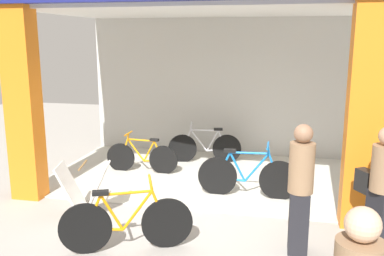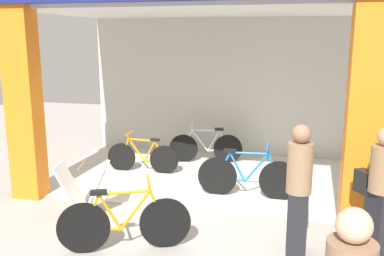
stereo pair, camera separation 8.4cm
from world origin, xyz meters
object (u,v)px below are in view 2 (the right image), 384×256
object	(u,v)px
bicycle_inside_0	(247,176)
bicycle_inside_1	(143,157)
pedestrian_1	(299,188)
bicycle_parked_0	(124,223)
sandwich_board_sign	(84,189)
pedestrian_3	(381,190)
bicycle_inside_2	(206,147)

from	to	relation	value
bicycle_inside_0	bicycle_inside_1	distance (m)	2.38
bicycle_inside_0	pedestrian_1	xyz separation A→B (m)	(0.79, -1.76, 0.48)
bicycle_parked_0	sandwich_board_sign	world-z (taller)	bicycle_parked_0
bicycle_parked_0	pedestrian_3	xyz separation A→B (m)	(3.13, 0.63, 0.48)
bicycle_parked_0	pedestrian_1	bearing A→B (deg)	11.19
bicycle_inside_0	bicycle_parked_0	bearing A→B (deg)	-121.74
bicycle_inside_2	bicycle_inside_1	bearing A→B (deg)	-138.79
bicycle_inside_0	bicycle_inside_1	bearing A→B (deg)	157.50
sandwich_board_sign	pedestrian_1	world-z (taller)	pedestrian_1
bicycle_inside_1	bicycle_parked_0	distance (m)	3.21
bicycle_inside_2	sandwich_board_sign	size ratio (longest dim) A/B	1.83
sandwich_board_sign	pedestrian_3	bearing A→B (deg)	-3.83
bicycle_inside_0	sandwich_board_sign	xyz separation A→B (m)	(-2.38, -1.28, 0.03)
pedestrian_1	pedestrian_3	xyz separation A→B (m)	(0.99, 0.20, -0.01)
pedestrian_1	bicycle_parked_0	bearing A→B (deg)	-168.81
bicycle_inside_0	pedestrian_3	distance (m)	2.41
bicycle_inside_1	bicycle_inside_2	distance (m)	1.48
bicycle_inside_0	bicycle_parked_0	size ratio (longest dim) A/B	1.08
bicycle_inside_1	bicycle_parked_0	size ratio (longest dim) A/B	0.93
bicycle_inside_1	bicycle_parked_0	bearing A→B (deg)	-74.66
bicycle_inside_2	bicycle_parked_0	distance (m)	4.08
sandwich_board_sign	bicycle_inside_1	bearing A→B (deg)	85.32
bicycle_parked_0	bicycle_inside_2	bearing A→B (deg)	86.34
bicycle_inside_2	pedestrian_3	xyz separation A→B (m)	(2.87, -3.44, 0.50)
bicycle_inside_1	pedestrian_1	bearing A→B (deg)	-41.76
pedestrian_1	pedestrian_3	distance (m)	1.01
bicycle_inside_0	bicycle_inside_1	world-z (taller)	bicycle_inside_0
bicycle_inside_2	pedestrian_3	distance (m)	4.51
bicycle_parked_0	pedestrian_1	distance (m)	2.24
sandwich_board_sign	pedestrian_1	distance (m)	3.24
bicycle_inside_2	pedestrian_3	bearing A→B (deg)	-50.16
pedestrian_1	sandwich_board_sign	bearing A→B (deg)	171.35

